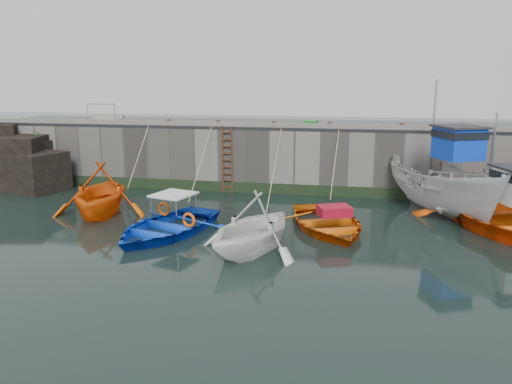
% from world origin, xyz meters
% --- Properties ---
extents(ground, '(120.00, 120.00, 0.00)m').
position_xyz_m(ground, '(0.00, 0.00, 0.00)').
color(ground, black).
rests_on(ground, ground).
extents(quay_back, '(30.00, 5.00, 3.00)m').
position_xyz_m(quay_back, '(0.00, 12.50, 1.50)').
color(quay_back, slate).
rests_on(quay_back, ground).
extents(road_back, '(30.00, 5.00, 0.16)m').
position_xyz_m(road_back, '(0.00, 12.50, 3.08)').
color(road_back, black).
rests_on(road_back, quay_back).
extents(kerb_back, '(30.00, 0.30, 0.20)m').
position_xyz_m(kerb_back, '(0.00, 10.15, 3.26)').
color(kerb_back, slate).
rests_on(kerb_back, road_back).
extents(algae_back, '(30.00, 0.08, 0.50)m').
position_xyz_m(algae_back, '(0.00, 9.96, 0.25)').
color(algae_back, black).
rests_on(algae_back, ground).
extents(rock_outcrop, '(5.85, 4.24, 3.41)m').
position_xyz_m(rock_outcrop, '(-12.92, 9.11, 1.26)').
color(rock_outcrop, black).
rests_on(rock_outcrop, ground).
extents(ladder, '(0.51, 0.08, 3.20)m').
position_xyz_m(ladder, '(-2.00, 9.91, 1.59)').
color(ladder, '#3F1E0F').
rests_on(ladder, ground).
extents(boat_near_white, '(4.99, 5.44, 2.42)m').
position_xyz_m(boat_near_white, '(-6.08, 5.08, 0.00)').
color(boat_near_white, '#F25F0C').
rests_on(boat_near_white, ground).
extents(boat_near_white_rope, '(0.04, 3.55, 3.10)m').
position_xyz_m(boat_near_white_rope, '(-6.08, 8.79, 0.00)').
color(boat_near_white_rope, tan).
rests_on(boat_near_white_rope, ground).
extents(boat_near_blue, '(4.83, 5.79, 1.03)m').
position_xyz_m(boat_near_blue, '(-2.52, 3.10, 0.00)').
color(boat_near_blue, blue).
rests_on(boat_near_blue, ground).
extents(boat_near_blue_rope, '(0.04, 5.11, 3.10)m').
position_xyz_m(boat_near_blue_rope, '(-2.52, 7.80, 0.00)').
color(boat_near_blue_rope, tan).
rests_on(boat_near_blue_rope, ground).
extents(boat_near_blacktrim, '(4.91, 5.24, 2.21)m').
position_xyz_m(boat_near_blacktrim, '(0.86, 1.88, 0.00)').
color(boat_near_blacktrim, white).
rests_on(boat_near_blacktrim, ground).
extents(boat_near_blacktrim_rope, '(0.04, 6.19, 3.10)m').
position_xyz_m(boat_near_blacktrim_rope, '(0.86, 7.19, 0.00)').
color(boat_near_blacktrim_rope, tan).
rests_on(boat_near_blacktrim_rope, ground).
extents(boat_near_navy, '(4.99, 5.80, 1.01)m').
position_xyz_m(boat_near_navy, '(3.06, 4.76, 0.00)').
color(boat_near_navy, orange).
rests_on(boat_near_navy, ground).
extents(boat_near_navy_rope, '(0.04, 3.77, 3.10)m').
position_xyz_m(boat_near_navy_rope, '(3.06, 8.63, 0.00)').
color(boat_near_navy_rope, tan).
rests_on(boat_near_navy_rope, ground).
extents(boat_far_white, '(5.26, 7.48, 5.71)m').
position_xyz_m(boat_far_white, '(7.63, 7.71, 1.14)').
color(boat_far_white, silver).
rests_on(boat_far_white, ground).
extents(boat_far_orange, '(7.19, 8.49, 4.50)m').
position_xyz_m(boat_far_orange, '(9.49, 5.91, 0.48)').
color(boat_far_orange, '#FF5B0D').
rests_on(boat_far_orange, ground).
extents(fish_crate, '(0.71, 0.56, 0.28)m').
position_xyz_m(fish_crate, '(1.89, 10.79, 3.30)').
color(fish_crate, '#188523').
rests_on(fish_crate, road_back).
extents(railing, '(1.60, 1.05, 1.00)m').
position_xyz_m(railing, '(-8.75, 11.25, 3.36)').
color(railing, '#A5A8AD').
rests_on(railing, road_back).
extents(bollard_a, '(0.18, 0.18, 0.28)m').
position_xyz_m(bollard_a, '(-5.00, 10.25, 3.30)').
color(bollard_a, '#3F1E0F').
rests_on(bollard_a, road_back).
extents(bollard_b, '(0.18, 0.18, 0.28)m').
position_xyz_m(bollard_b, '(-2.50, 10.25, 3.30)').
color(bollard_b, '#3F1E0F').
rests_on(bollard_b, road_back).
extents(bollard_c, '(0.18, 0.18, 0.28)m').
position_xyz_m(bollard_c, '(0.20, 10.25, 3.30)').
color(bollard_c, '#3F1E0F').
rests_on(bollard_c, road_back).
extents(bollard_d, '(0.18, 0.18, 0.28)m').
position_xyz_m(bollard_d, '(2.80, 10.25, 3.30)').
color(bollard_d, '#3F1E0F').
rests_on(bollard_d, road_back).
extents(bollard_e, '(0.18, 0.18, 0.28)m').
position_xyz_m(bollard_e, '(6.00, 10.25, 3.30)').
color(bollard_e, '#3F1E0F').
rests_on(bollard_e, road_back).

